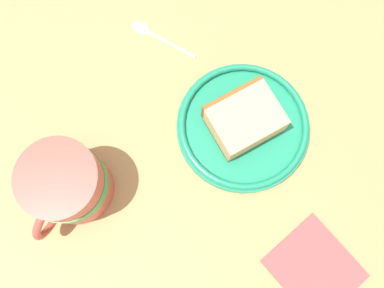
{
  "coord_description": "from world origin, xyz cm",
  "views": [
    {
      "loc": [
        12.98,
        5.43,
        57.99
      ],
      "look_at": [
        1.2,
        0.04,
        3.0
      ],
      "focal_mm": 38.99,
      "sensor_mm": 36.0,
      "label": 1
    }
  ],
  "objects_px": {
    "cake_slice": "(244,120)",
    "tea_mug": "(67,184)",
    "teaspoon": "(150,32)",
    "small_plate": "(243,126)",
    "folded_napkin": "(315,268)"
  },
  "relations": [
    {
      "from": "tea_mug",
      "to": "teaspoon",
      "type": "relative_size",
      "value": 1.14
    },
    {
      "from": "cake_slice",
      "to": "teaspoon",
      "type": "relative_size",
      "value": 1.05
    },
    {
      "from": "cake_slice",
      "to": "teaspoon",
      "type": "xyz_separation_m",
      "value": [
        -0.08,
        -0.18,
        -0.03
      ]
    },
    {
      "from": "cake_slice",
      "to": "tea_mug",
      "type": "distance_m",
      "value": 0.25
    },
    {
      "from": "small_plate",
      "to": "cake_slice",
      "type": "xyz_separation_m",
      "value": [
        -0.0,
        -0.0,
        0.02
      ]
    },
    {
      "from": "teaspoon",
      "to": "small_plate",
      "type": "bearing_deg",
      "value": 66.77
    },
    {
      "from": "tea_mug",
      "to": "cake_slice",
      "type": "bearing_deg",
      "value": 136.24
    },
    {
      "from": "tea_mug",
      "to": "folded_napkin",
      "type": "distance_m",
      "value": 0.34
    },
    {
      "from": "cake_slice",
      "to": "tea_mug",
      "type": "xyz_separation_m",
      "value": [
        0.18,
        -0.17,
        0.02
      ]
    },
    {
      "from": "small_plate",
      "to": "tea_mug",
      "type": "relative_size",
      "value": 1.48
    },
    {
      "from": "tea_mug",
      "to": "teaspoon",
      "type": "xyz_separation_m",
      "value": [
        -0.26,
        -0.01,
        -0.05
      ]
    },
    {
      "from": "small_plate",
      "to": "folded_napkin",
      "type": "height_order",
      "value": "small_plate"
    },
    {
      "from": "folded_napkin",
      "to": "teaspoon",
      "type": "bearing_deg",
      "value": -122.02
    },
    {
      "from": "cake_slice",
      "to": "folded_napkin",
      "type": "bearing_deg",
      "value": 49.71
    },
    {
      "from": "tea_mug",
      "to": "teaspoon",
      "type": "height_order",
      "value": "tea_mug"
    }
  ]
}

